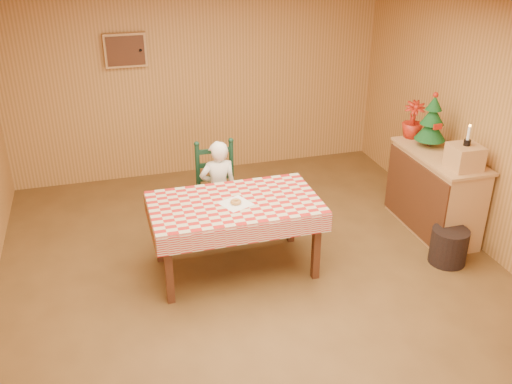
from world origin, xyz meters
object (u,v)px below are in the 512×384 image
shelf_unit (434,192)px  storage_bin (449,246)px  crate (465,157)px  ladder_chair (218,192)px  seated_child (219,189)px  dining_table (235,209)px  christmas_tree (432,122)px

shelf_unit → storage_bin: (-0.20, -0.67, -0.28)m
crate → ladder_chair: bearing=156.8°
seated_child → shelf_unit: bearing=166.7°
dining_table → seated_child: (0.00, 0.73, -0.13)m
shelf_unit → crate: size_ratio=4.13×
crate → storage_bin: bearing=-128.4°
dining_table → christmas_tree: (2.36, 0.43, 0.52)m
dining_table → crate: (2.36, -0.22, 0.37)m
seated_child → christmas_tree: bearing=172.6°
dining_table → seated_child: 0.74m
shelf_unit → storage_bin: size_ratio=3.27×
ladder_chair → seated_child: 0.08m
seated_child → storage_bin: size_ratio=2.97×
dining_table → ladder_chair: 0.81m
ladder_chair → christmas_tree: christmas_tree is taller
dining_table → crate: bearing=-5.4°
dining_table → christmas_tree: size_ratio=2.67×
dining_table → seated_child: size_ratio=1.47×
dining_table → storage_bin: size_ratio=4.37×
dining_table → storage_bin: (2.15, -0.49, -0.50)m
ladder_chair → seated_child: bearing=-90.0°
shelf_unit → seated_child: bearing=166.7°
dining_table → christmas_tree: bearing=10.2°
ladder_chair → shelf_unit: (2.35, -0.61, -0.04)m
seated_child → crate: size_ratio=3.75×
shelf_unit → storage_bin: 0.75m
dining_table → seated_child: bearing=90.0°
crate → shelf_unit: bearing=91.2°
ladder_chair → crate: 2.62m
dining_table → ladder_chair: ladder_chair is taller
crate → christmas_tree: christmas_tree is taller
shelf_unit → christmas_tree: (0.01, 0.25, 0.74)m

